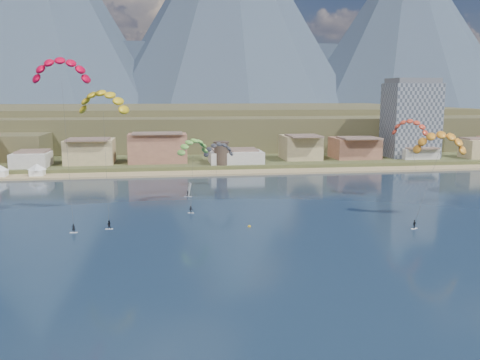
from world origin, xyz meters
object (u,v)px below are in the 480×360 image
object	(u,v)px
apartment_tower	(411,118)
windsurfer	(188,192)
kitesurfer_orange	(440,139)
kitesurfer_green	(193,145)
watchtower	(221,153)
kitesurfer_red	(61,67)
buoy	(249,226)
kitesurfer_yellow	(103,99)

from	to	relation	value
apartment_tower	windsurfer	bearing A→B (deg)	-146.64
kitesurfer_orange	windsurfer	distance (m)	65.45
kitesurfer_orange	kitesurfer_green	distance (m)	58.75
apartment_tower	watchtower	xyz separation A→B (m)	(-80.00, -14.00, -11.45)
kitesurfer_red	buoy	size ratio (longest dim) A/B	58.37
apartment_tower	kitesurfer_orange	bearing A→B (deg)	-112.83
apartment_tower	watchtower	bearing A→B (deg)	-170.07
kitesurfer_orange	kitesurfer_green	bearing A→B (deg)	156.73
apartment_tower	windsurfer	size ratio (longest dim) A/B	8.30
kitesurfer_yellow	kitesurfer_orange	distance (m)	76.36
kitesurfer_red	kitesurfer_orange	bearing A→B (deg)	-6.01
watchtower	kitesurfer_yellow	bearing A→B (deg)	-117.25
kitesurfer_green	windsurfer	size ratio (longest dim) A/B	4.88
watchtower	windsurfer	bearing A→B (deg)	-106.61
watchtower	windsurfer	size ratio (longest dim) A/B	2.23
apartment_tower	kitesurfer_red	xyz separation A→B (m)	(-121.87, -84.88, 15.68)
watchtower	kitesurfer_green	world-z (taller)	kitesurfer_green
watchtower	buoy	world-z (taller)	watchtower
kitesurfer_yellow	windsurfer	bearing A→B (deg)	42.38
kitesurfer_yellow	buoy	distance (m)	44.02
kitesurfer_red	kitesurfer_yellow	bearing A→B (deg)	31.60
kitesurfer_green	buoy	size ratio (longest dim) A/B	29.97
kitesurfer_red	apartment_tower	bearing A→B (deg)	34.86
kitesurfer_yellow	windsurfer	xyz separation A→B (m)	(19.67, 17.94, -25.47)
windsurfer	kitesurfer_orange	bearing A→B (deg)	-29.80
windsurfer	apartment_tower	bearing A→B (deg)	33.36
kitesurfer_green	buoy	xyz separation A→B (m)	(10.20, -26.27, -14.95)
kitesurfer_yellow	watchtower	bearing A→B (deg)	62.75
kitesurfer_yellow	windsurfer	size ratio (longest dim) A/B	7.97
watchtower	kitesurfer_red	world-z (taller)	kitesurfer_red
kitesurfer_red	kitesurfer_orange	size ratio (longest dim) A/B	1.63
watchtower	buoy	distance (m)	82.95
watchtower	kitesurfer_green	bearing A→B (deg)	-103.28
buoy	windsurfer	bearing A→B (deg)	108.03
watchtower	buoy	bearing A→B (deg)	-92.15
kitesurfer_orange	buoy	xyz separation A→B (m)	(-43.71, -3.08, -17.67)
kitesurfer_green	buoy	world-z (taller)	kitesurfer_green
kitesurfer_orange	buoy	world-z (taller)	kitesurfer_orange
kitesurfer_yellow	kitesurfer_green	bearing A→B (deg)	25.02
watchtower	apartment_tower	bearing A→B (deg)	9.93
watchtower	kitesurfer_green	xyz separation A→B (m)	(-13.31, -56.39, 8.69)
kitesurfer_red	buoy	world-z (taller)	kitesurfer_red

